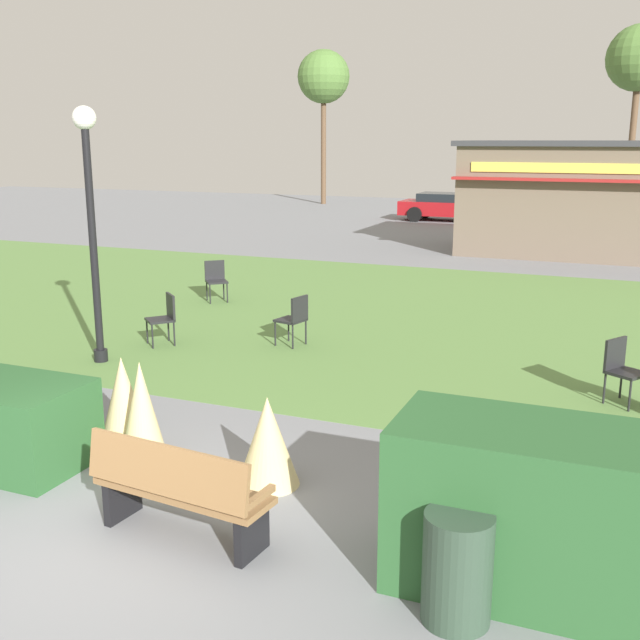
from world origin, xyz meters
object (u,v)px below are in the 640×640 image
object	(u,v)px
park_bench	(178,490)
trash_bin	(457,568)
cafe_chair_east	(216,277)
lamppost_mid	(90,204)
food_kiosk	(620,199)
cafe_chair_west	(621,366)
tree_right_bg	(324,78)
parked_car_west_slot	(448,206)
tree_center_bg	(639,60)
cafe_chair_center	(295,316)
cafe_chair_north	(165,315)

from	to	relation	value
park_bench	trash_bin	size ratio (longest dim) A/B	2.03
trash_bin	cafe_chair_east	world-z (taller)	cafe_chair_east
lamppost_mid	food_kiosk	distance (m)	17.04
cafe_chair_west	cafe_chair_east	bearing A→B (deg)	156.12
cafe_chair_west	cafe_chair_east	world-z (taller)	same
tree_right_bg	parked_car_west_slot	bearing A→B (deg)	-36.31
food_kiosk	tree_right_bg	distance (m)	21.69
lamppost_mid	tree_center_bg	world-z (taller)	tree_center_bg
cafe_chair_center	cafe_chair_east	bearing A→B (deg)	138.85
cafe_chair_center	tree_center_bg	size ratio (longest dim) A/B	0.11
cafe_chair_center	lamppost_mid	bearing A→B (deg)	-140.82
cafe_chair_center	tree_center_bg	distance (m)	26.31
cafe_chair_west	cafe_chair_north	distance (m)	7.41
tree_center_bg	tree_right_bg	bearing A→B (deg)	170.84
park_bench	cafe_chair_center	world-z (taller)	park_bench
cafe_chair_west	tree_right_bg	world-z (taller)	tree_right_bg
cafe_chair_east	cafe_chair_center	xyz separation A→B (m)	(3.16, -2.76, 0.00)
food_kiosk	cafe_chair_east	bearing A→B (deg)	-127.10
trash_bin	parked_car_west_slot	world-z (taller)	parked_car_west_slot
food_kiosk	cafe_chair_north	size ratio (longest dim) A/B	10.70
parked_car_west_slot	lamppost_mid	bearing A→B (deg)	-90.59
lamppost_mid	tree_center_bg	distance (m)	28.45
cafe_chair_east	cafe_chair_north	xyz separation A→B (m)	(1.03, -3.53, 0.00)
tree_right_bg	tree_center_bg	distance (m)	15.83
trash_bin	cafe_chair_east	size ratio (longest dim) A/B	0.97
lamppost_mid	cafe_chair_north	size ratio (longest dim) A/B	4.49
food_kiosk	cafe_chair_north	world-z (taller)	food_kiosk
cafe_chair_east	trash_bin	bearing A→B (deg)	-51.39
cafe_chair_center	tree_center_bg	world-z (taller)	tree_center_bg
park_bench	cafe_chair_east	bearing A→B (deg)	118.26
cafe_chair_west	parked_car_west_slot	distance (m)	23.61
cafe_chair_east	tree_center_bg	xyz separation A→B (m)	(8.06, 22.32, 6.27)
cafe_chair_east	cafe_chair_west	bearing A→B (deg)	-23.88
park_bench	tree_center_bg	distance (m)	32.20
tree_right_bg	tree_center_bg	xyz separation A→B (m)	(15.62, -2.52, 0.13)
cafe_chair_west	cafe_chair_center	size ratio (longest dim) A/B	1.00
cafe_chair_east	cafe_chair_north	distance (m)	3.67
lamppost_mid	trash_bin	xyz separation A→B (m)	(6.79, -4.50, -2.09)
trash_bin	tree_center_bg	xyz separation A→B (m)	(0.62, 31.63, 6.37)
park_bench	cafe_chair_east	world-z (taller)	park_bench
cafe_chair_east	tree_center_bg	world-z (taller)	tree_center_bg
food_kiosk	cafe_chair_center	bearing A→B (deg)	-109.90
tree_right_bg	trash_bin	bearing A→B (deg)	-66.29
tree_right_bg	cafe_chair_west	bearing A→B (deg)	-60.75
food_kiosk	tree_center_bg	xyz separation A→B (m)	(0.08, 11.77, 5.06)
cafe_chair_center	park_bench	bearing A→B (deg)	-74.73
cafe_chair_east	lamppost_mid	bearing A→B (deg)	-82.37
lamppost_mid	cafe_chair_north	bearing A→B (deg)	73.28
trash_bin	cafe_chair_east	xyz separation A→B (m)	(-7.44, 9.31, 0.10)
cafe_chair_north	tree_center_bg	distance (m)	27.51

